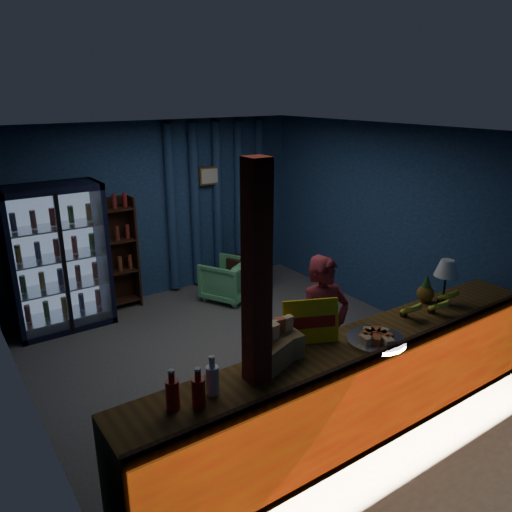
# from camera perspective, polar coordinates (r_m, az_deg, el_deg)

# --- Properties ---
(ground) EXTENTS (4.60, 4.60, 0.00)m
(ground) POSITION_cam_1_polar(r_m,az_deg,el_deg) (6.18, -2.00, -10.60)
(ground) COLOR #515154
(ground) RESTS_ON ground
(room_walls) EXTENTS (4.60, 4.60, 4.60)m
(room_walls) POSITION_cam_1_polar(r_m,az_deg,el_deg) (5.59, -2.18, 3.60)
(room_walls) COLOR navy
(room_walls) RESTS_ON ground
(counter) EXTENTS (4.40, 0.57, 0.99)m
(counter) POSITION_cam_1_polar(r_m,az_deg,el_deg) (4.67, 11.16, -14.70)
(counter) COLOR brown
(counter) RESTS_ON ground
(support_post) EXTENTS (0.16, 0.16, 2.60)m
(support_post) POSITION_cam_1_polar(r_m,az_deg,el_deg) (3.66, 0.08, -9.30)
(support_post) COLOR maroon
(support_post) RESTS_ON ground
(beverage_cooler) EXTENTS (1.20, 0.62, 1.90)m
(beverage_cooler) POSITION_cam_1_polar(r_m,az_deg,el_deg) (6.93, -21.83, -0.25)
(beverage_cooler) COLOR black
(beverage_cooler) RESTS_ON ground
(bottle_shelf) EXTENTS (0.50, 0.28, 1.60)m
(bottle_shelf) POSITION_cam_1_polar(r_m,az_deg,el_deg) (7.31, -15.53, 0.22)
(bottle_shelf) COLOR #321B10
(bottle_shelf) RESTS_ON ground
(curtain_folds) EXTENTS (1.74, 0.14, 2.50)m
(curtain_folds) POSITION_cam_1_polar(r_m,az_deg,el_deg) (7.93, -4.41, 6.05)
(curtain_folds) COLOR navy
(curtain_folds) RESTS_ON room_walls
(framed_picture) EXTENTS (0.36, 0.04, 0.28)m
(framed_picture) POSITION_cam_1_polar(r_m,az_deg,el_deg) (7.74, -5.29, 9.11)
(framed_picture) COLOR gold
(framed_picture) RESTS_ON room_walls
(shopkeeper) EXTENTS (0.61, 0.44, 1.53)m
(shopkeeper) POSITION_cam_1_polar(r_m,az_deg,el_deg) (4.97, 7.66, -8.50)
(shopkeeper) COLOR maroon
(shopkeeper) RESTS_ON ground
(green_chair) EXTENTS (0.89, 0.90, 0.61)m
(green_chair) POSITION_cam_1_polar(r_m,az_deg,el_deg) (7.47, -3.27, -2.70)
(green_chair) COLOR #61C27D
(green_chair) RESTS_ON ground
(side_table) EXTENTS (0.69, 0.57, 0.65)m
(side_table) POSITION_cam_1_polar(r_m,az_deg,el_deg) (7.81, -0.75, -1.94)
(side_table) COLOR #321B10
(side_table) RESTS_ON ground
(yellow_sign) EXTENTS (0.48, 0.28, 0.38)m
(yellow_sign) POSITION_cam_1_polar(r_m,az_deg,el_deg) (4.28, 6.28, -7.47)
(yellow_sign) COLOR yellow
(yellow_sign) RESTS_ON counter
(soda_bottles) EXTENTS (0.40, 0.17, 0.30)m
(soda_bottles) POSITION_cam_1_polar(r_m,az_deg,el_deg) (3.55, -7.01, -14.70)
(soda_bottles) COLOR #B1150B
(soda_bottles) RESTS_ON counter
(snack_box_left) EXTENTS (0.39, 0.35, 0.33)m
(snack_box_left) POSITION_cam_1_polar(r_m,az_deg,el_deg) (3.93, 1.35, -11.02)
(snack_box_left) COLOR #A38D4F
(snack_box_left) RESTS_ON counter
(snack_box_centre) EXTENTS (0.32, 0.27, 0.32)m
(snack_box_centre) POSITION_cam_1_polar(r_m,az_deg,el_deg) (4.09, 2.84, -9.90)
(snack_box_centre) COLOR #A38D4F
(snack_box_centre) RESTS_ON counter
(pastry_tray) EXTENTS (0.52, 0.52, 0.08)m
(pastry_tray) POSITION_cam_1_polar(r_m,az_deg,el_deg) (4.46, 13.54, -9.12)
(pastry_tray) COLOR silver
(pastry_tray) RESTS_ON counter
(banana_bunches) EXTENTS (0.82, 0.31, 0.18)m
(banana_bunches) POSITION_cam_1_polar(r_m,az_deg,el_deg) (5.13, 19.27, -5.15)
(banana_bunches) COLOR yellow
(banana_bunches) RESTS_ON counter
(table_lamp) EXTENTS (0.24, 0.24, 0.47)m
(table_lamp) POSITION_cam_1_polar(r_m,az_deg,el_deg) (5.26, 20.96, -1.49)
(table_lamp) COLOR black
(table_lamp) RESTS_ON counter
(pineapple) EXTENTS (0.17, 0.17, 0.30)m
(pineapple) POSITION_cam_1_polar(r_m,az_deg,el_deg) (5.33, 18.83, -3.81)
(pineapple) COLOR #986A1B
(pineapple) RESTS_ON counter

